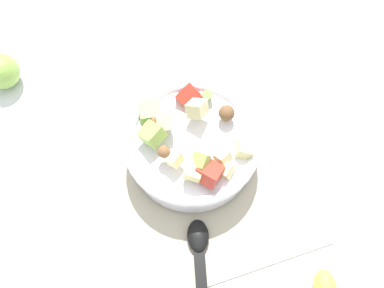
{
  "coord_description": "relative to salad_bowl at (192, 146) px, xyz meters",
  "views": [
    {
      "loc": [
        0.35,
        -0.1,
        0.82
      ],
      "look_at": [
        0.02,
        0.01,
        0.05
      ],
      "focal_mm": 46.46,
      "sensor_mm": 36.0,
      "label": 1
    }
  ],
  "objects": [
    {
      "name": "ground_plane",
      "position": [
        -0.01,
        -0.01,
        -0.05
      ],
      "size": [
        2.4,
        2.4,
        0.0
      ],
      "primitive_type": "plane",
      "color": "silver"
    },
    {
      "name": "placemat",
      "position": [
        -0.01,
        -0.01,
        -0.04
      ],
      "size": [
        0.48,
        0.37,
        0.01
      ],
      "primitive_type": "cube",
      "color": "#BCB299",
      "rests_on": "ground_plane"
    },
    {
      "name": "salad_bowl",
      "position": [
        0.0,
        0.0,
        0.0
      ],
      "size": [
        0.23,
        0.23,
        0.11
      ],
      "color": "white",
      "rests_on": "placemat"
    },
    {
      "name": "serving_spoon",
      "position": [
        0.19,
        -0.05,
        -0.03
      ],
      "size": [
        0.21,
        0.08,
        0.01
      ],
      "color": "black",
      "rests_on": "placemat"
    },
    {
      "name": "whole_apple",
      "position": [
        -0.26,
        -0.29,
        -0.01
      ],
      "size": [
        0.07,
        0.07,
        0.08
      ],
      "color": "#8CB74C",
      "rests_on": "ground_plane"
    }
  ]
}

